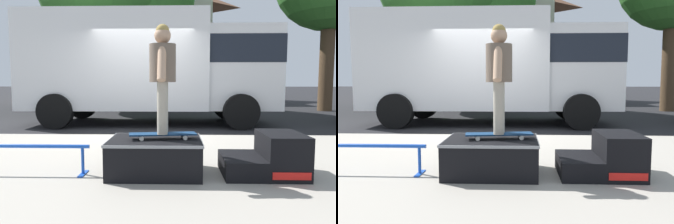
{
  "view_description": "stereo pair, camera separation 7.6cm",
  "coord_description": "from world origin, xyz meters",
  "views": [
    {
      "loc": [
        0.86,
        -6.96,
        1.2
      ],
      "look_at": [
        0.71,
        -2.1,
        0.74
      ],
      "focal_mm": 34.19,
      "sensor_mm": 36.0,
      "label": 1
    },
    {
      "loc": [
        0.93,
        -6.95,
        1.2
      ],
      "look_at": [
        0.71,
        -2.1,
        0.74
      ],
      "focal_mm": 34.19,
      "sensor_mm": 36.0,
      "label": 2
    }
  ],
  "objects": [
    {
      "name": "ground_plane",
      "position": [
        0.0,
        0.0,
        0.0
      ],
      "size": [
        140.0,
        140.0,
        0.0
      ],
      "primitive_type": "plane",
      "color": "black"
    },
    {
      "name": "sidewalk_slab",
      "position": [
        0.0,
        -3.0,
        0.06
      ],
      "size": [
        50.0,
        5.0,
        0.12
      ],
      "primitive_type": "cube",
      "color": "#A8A093",
      "rests_on": "ground"
    },
    {
      "name": "skate_box",
      "position": [
        0.6,
        -3.27,
        0.34
      ],
      "size": [
        1.08,
        0.83,
        0.41
      ],
      "color": "black",
      "rests_on": "sidewalk_slab"
    },
    {
      "name": "kicker_ramp",
      "position": [
        1.93,
        -3.27,
        0.32
      ],
      "size": [
        0.92,
        0.74,
        0.49
      ],
      "color": "black",
      "rests_on": "sidewalk_slab"
    },
    {
      "name": "grind_rail",
      "position": [
        -0.94,
        -3.33,
        0.39
      ],
      "size": [
        1.54,
        0.28,
        0.35
      ],
      "color": "blue",
      "rests_on": "sidewalk_slab"
    },
    {
      "name": "skateboard",
      "position": [
        0.69,
        -3.27,
        0.59
      ],
      "size": [
        0.8,
        0.31,
        0.07
      ],
      "color": "navy",
      "rests_on": "skate_box"
    },
    {
      "name": "skater_kid",
      "position": [
        0.69,
        -3.27,
        1.34
      ],
      "size": [
        0.3,
        0.64,
        1.25
      ],
      "color": "#B7AD99",
      "rests_on": "skateboard"
    },
    {
      "name": "box_truck",
      "position": [
        0.12,
        2.2,
        1.7
      ],
      "size": [
        6.91,
        2.63,
        3.05
      ],
      "color": "white",
      "rests_on": "ground"
    },
    {
      "name": "house_behind",
      "position": [
        -1.74,
        14.55,
        4.24
      ],
      "size": [
        9.54,
        8.22,
        8.4
      ],
      "color": "beige",
      "rests_on": "ground"
    }
  ]
}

